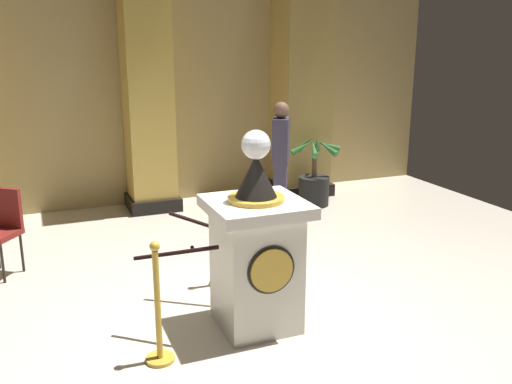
{
  "coord_description": "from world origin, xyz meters",
  "views": [
    {
      "loc": [
        -1.64,
        -4.5,
        2.5
      ],
      "look_at": [
        0.09,
        -0.21,
        1.26
      ],
      "focal_mm": 39.16,
      "sensor_mm": 36.0,
      "label": 1
    }
  ],
  "objects_px": {
    "stanchion_near": "(220,255)",
    "bystander_guest": "(281,158)",
    "potted_palm_right": "(314,182)",
    "stanchion_far": "(158,320)",
    "pedestal_clock": "(256,252)",
    "cafe_chair_red": "(1,224)"
  },
  "relations": [
    {
      "from": "stanchion_near",
      "to": "bystander_guest",
      "type": "bearing_deg",
      "value": 50.23
    },
    {
      "from": "stanchion_near",
      "to": "potted_palm_right",
      "type": "bearing_deg",
      "value": 44.71
    },
    {
      "from": "pedestal_clock",
      "to": "potted_palm_right",
      "type": "bearing_deg",
      "value": 54.79
    },
    {
      "from": "bystander_guest",
      "to": "pedestal_clock",
      "type": "bearing_deg",
      "value": -118.31
    },
    {
      "from": "stanchion_near",
      "to": "stanchion_far",
      "type": "height_order",
      "value": "stanchion_far"
    },
    {
      "from": "cafe_chair_red",
      "to": "bystander_guest",
      "type": "bearing_deg",
      "value": 10.15
    },
    {
      "from": "pedestal_clock",
      "to": "stanchion_near",
      "type": "xyz_separation_m",
      "value": [
        -0.03,
        0.96,
        -0.37
      ]
    },
    {
      "from": "stanchion_far",
      "to": "potted_palm_right",
      "type": "distance_m",
      "value": 4.8
    },
    {
      "from": "pedestal_clock",
      "to": "cafe_chair_red",
      "type": "bearing_deg",
      "value": 134.97
    },
    {
      "from": "stanchion_far",
      "to": "cafe_chair_red",
      "type": "distance_m",
      "value": 2.71
    },
    {
      "from": "stanchion_far",
      "to": "cafe_chair_red",
      "type": "xyz_separation_m",
      "value": [
        -1.2,
        2.42,
        0.21
      ]
    },
    {
      "from": "stanchion_near",
      "to": "stanchion_far",
      "type": "xyz_separation_m",
      "value": [
        -0.92,
        -1.22,
        0.02
      ]
    },
    {
      "from": "potted_palm_right",
      "to": "cafe_chair_red",
      "type": "distance_m",
      "value": 4.6
    },
    {
      "from": "pedestal_clock",
      "to": "stanchion_far",
      "type": "height_order",
      "value": "pedestal_clock"
    },
    {
      "from": "stanchion_far",
      "to": "potted_palm_right",
      "type": "relative_size",
      "value": 0.92
    },
    {
      "from": "stanchion_near",
      "to": "bystander_guest",
      "type": "xyz_separation_m",
      "value": [
        1.54,
        1.85,
        0.57
      ]
    },
    {
      "from": "pedestal_clock",
      "to": "bystander_guest",
      "type": "height_order",
      "value": "pedestal_clock"
    },
    {
      "from": "bystander_guest",
      "to": "stanchion_near",
      "type": "bearing_deg",
      "value": -129.77
    },
    {
      "from": "potted_palm_right",
      "to": "bystander_guest",
      "type": "distance_m",
      "value": 1.06
    },
    {
      "from": "stanchion_near",
      "to": "potted_palm_right",
      "type": "relative_size",
      "value": 0.88
    },
    {
      "from": "stanchion_near",
      "to": "bystander_guest",
      "type": "height_order",
      "value": "bystander_guest"
    },
    {
      "from": "stanchion_far",
      "to": "bystander_guest",
      "type": "xyz_separation_m",
      "value": [
        2.46,
        3.07,
        0.55
      ]
    }
  ]
}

